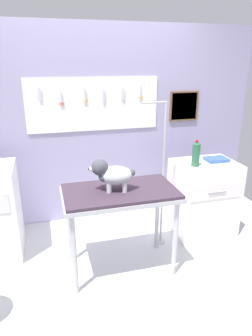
{
  "coord_description": "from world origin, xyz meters",
  "views": [
    {
      "loc": [
        -0.56,
        -2.22,
        1.9
      ],
      "look_at": [
        0.09,
        0.15,
        1.02
      ],
      "focal_mm": 32.36,
      "sensor_mm": 36.0,
      "label": 1
    }
  ],
  "objects_px": {
    "soda_bottle": "(196,154)",
    "dog": "(111,174)",
    "grooming_table": "(120,199)",
    "cabinet_right": "(203,197)",
    "grooming_arm": "(162,182)"
  },
  "relations": [
    {
      "from": "dog",
      "to": "cabinet_right",
      "type": "height_order",
      "value": "dog"
    },
    {
      "from": "grooming_table",
      "to": "dog",
      "type": "bearing_deg",
      "value": 176.3
    },
    {
      "from": "grooming_table",
      "to": "cabinet_right",
      "type": "xyz_separation_m",
      "value": [
        1.08,
        0.42,
        -0.31
      ]
    },
    {
      "from": "soda_bottle",
      "to": "dog",
      "type": "bearing_deg",
      "value": -160.42
    },
    {
      "from": "dog",
      "to": "soda_bottle",
      "type": "xyz_separation_m",
      "value": [
        0.99,
        0.35,
        -0.0
      ]
    },
    {
      "from": "grooming_arm",
      "to": "cabinet_right",
      "type": "xyz_separation_m",
      "value": [
        0.56,
        0.11,
        -0.29
      ]
    },
    {
      "from": "grooming_arm",
      "to": "soda_bottle",
      "type": "height_order",
      "value": "grooming_arm"
    },
    {
      "from": "dog",
      "to": "soda_bottle",
      "type": "bearing_deg",
      "value": 19.58
    },
    {
      "from": "grooming_arm",
      "to": "dog",
      "type": "distance_m",
      "value": 0.72
    },
    {
      "from": "grooming_table",
      "to": "dog",
      "type": "xyz_separation_m",
      "value": [
        -0.08,
        0.0,
        0.24
      ]
    },
    {
      "from": "grooming_table",
      "to": "cabinet_right",
      "type": "distance_m",
      "value": 1.2
    },
    {
      "from": "cabinet_right",
      "to": "soda_bottle",
      "type": "relative_size",
      "value": 3.0
    },
    {
      "from": "cabinet_right",
      "to": "soda_bottle",
      "type": "distance_m",
      "value": 0.58
    },
    {
      "from": "grooming_table",
      "to": "cabinet_right",
      "type": "relative_size",
      "value": 1.22
    },
    {
      "from": "grooming_table",
      "to": "grooming_arm",
      "type": "bearing_deg",
      "value": 30.46
    }
  ]
}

